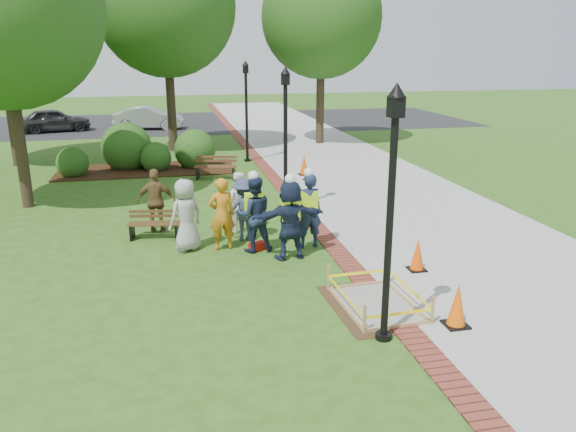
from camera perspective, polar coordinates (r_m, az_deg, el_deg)
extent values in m
plane|color=#285116|center=(12.17, -1.11, -6.25)|extent=(100.00, 100.00, 0.00)
cube|color=#9E9E99|center=(22.69, 6.42, 4.54)|extent=(6.00, 60.00, 0.02)
cube|color=maroon|center=(21.88, -1.70, 4.20)|extent=(0.50, 60.00, 0.03)
cube|color=#381E0F|center=(23.50, -14.12, 4.58)|extent=(7.00, 3.00, 0.05)
cube|color=black|center=(38.36, -9.07, 9.38)|extent=(36.00, 12.00, 0.01)
cube|color=#47331E|center=(11.02, 8.96, -9.00)|extent=(1.81, 2.38, 0.01)
cube|color=gray|center=(11.01, 8.96, -8.93)|extent=(1.29, 1.86, 0.04)
cube|color=tan|center=(11.00, 8.97, -8.84)|extent=(1.41, 1.98, 0.08)
cube|color=tan|center=(10.90, 9.03, -7.73)|extent=(1.44, 2.01, 0.55)
cube|color=yellow|center=(10.89, 9.03, -7.61)|extent=(1.39, 1.96, 0.06)
cube|color=brown|center=(14.87, -13.44, -0.74)|extent=(1.37, 0.59, 0.04)
cube|color=brown|center=(15.01, -13.36, 0.24)|extent=(1.32, 0.24, 0.21)
cube|color=black|center=(14.93, -13.39, -1.52)|extent=(1.26, 0.63, 0.39)
cube|color=brown|center=(21.33, -7.38, 5.02)|extent=(1.63, 0.79, 0.04)
cube|color=brown|center=(21.53, -7.32, 5.78)|extent=(1.54, 0.38, 0.25)
cube|color=black|center=(21.38, -7.36, 4.36)|extent=(1.50, 0.82, 0.46)
cube|color=black|center=(10.57, 16.65, -10.57)|extent=(0.42, 0.42, 0.05)
cone|color=#F65F07|center=(10.39, 16.83, -8.55)|extent=(0.33, 0.33, 0.77)
cube|color=black|center=(12.84, 12.92, -5.33)|extent=(0.38, 0.38, 0.05)
cone|color=#F94C07|center=(12.70, 13.03, -3.77)|extent=(0.30, 0.30, 0.70)
cube|color=black|center=(21.90, 1.63, 4.24)|extent=(0.40, 0.40, 0.05)
cone|color=#E35207|center=(21.82, 1.64, 5.26)|extent=(0.32, 0.32, 0.74)
cube|color=#B4150D|center=(13.75, -3.13, -3.08)|extent=(0.45, 0.35, 0.20)
cylinder|color=black|center=(9.15, 10.23, -1.69)|extent=(0.12, 0.12, 3.80)
cube|color=black|center=(8.74, 10.92, 10.86)|extent=(0.22, 0.22, 0.32)
cone|color=black|center=(8.72, 11.01, 12.49)|extent=(0.28, 0.28, 0.22)
cylinder|color=black|center=(9.88, 9.67, -11.93)|extent=(0.28, 0.28, 0.10)
cylinder|color=black|center=(16.61, -0.26, 6.83)|extent=(0.12, 0.12, 3.80)
cube|color=black|center=(16.38, -0.27, 13.73)|extent=(0.22, 0.22, 0.32)
cone|color=black|center=(16.37, -0.27, 14.61)|extent=(0.28, 0.28, 0.22)
cylinder|color=black|center=(17.02, -0.25, 0.68)|extent=(0.28, 0.28, 0.10)
cylinder|color=black|center=(24.41, -4.23, 9.95)|extent=(0.12, 0.12, 3.80)
cube|color=black|center=(24.26, -4.33, 14.65)|extent=(0.22, 0.22, 0.32)
cone|color=black|center=(24.25, -4.35, 15.24)|extent=(0.28, 0.28, 0.22)
cylinder|color=black|center=(24.69, -4.14, 5.68)|extent=(0.28, 0.28, 0.10)
cylinder|color=#3D2D1E|center=(18.85, -25.73, 7.91)|extent=(0.34, 0.34, 4.80)
sphere|color=#1D4413|center=(18.74, -27.10, 18.28)|extent=(5.71, 5.71, 5.71)
cylinder|color=#3D2D1E|center=(27.56, -11.85, 12.12)|extent=(0.41, 0.41, 5.43)
sphere|color=#1D4413|center=(27.54, -12.36, 20.18)|extent=(6.39, 6.39, 6.39)
cylinder|color=#3D2D1E|center=(29.19, 3.30, 12.36)|extent=(0.41, 0.41, 5.11)
sphere|color=#1D4413|center=(29.14, 3.43, 19.53)|extent=(5.93, 5.93, 5.93)
cylinder|color=#3D2D1E|center=(26.06, -26.45, 10.08)|extent=(0.34, 0.34, 5.03)
sphere|color=#1D4413|center=(23.25, -20.91, 3.81)|extent=(1.22, 1.22, 1.22)
sphere|color=#1D4413|center=(24.14, -15.92, 4.71)|extent=(2.03, 2.03, 2.03)
sphere|color=#1D4413|center=(23.38, -13.22, 4.54)|extent=(1.24, 1.24, 1.24)
sphere|color=#1D4413|center=(23.75, -9.36, 4.94)|extent=(1.69, 1.69, 1.69)
sphere|color=#1D4413|center=(24.13, -13.60, 4.88)|extent=(0.93, 0.93, 0.93)
imported|color=#9F9F9F|center=(13.72, -10.34, 0.08)|extent=(0.67, 0.61, 1.77)
imported|color=#C27016|center=(13.65, -6.74, 0.18)|extent=(0.61, 0.44, 1.79)
imported|color=white|center=(14.92, -5.11, 1.38)|extent=(0.58, 0.43, 1.64)
imported|color=brown|center=(15.24, -13.24, 1.47)|extent=(0.60, 0.43, 1.72)
imported|color=#323B58|center=(14.30, -4.47, 0.66)|extent=(0.54, 0.36, 1.61)
imported|color=#171D3E|center=(12.95, 0.22, -0.40)|extent=(0.64, 0.45, 1.88)
cube|color=#B2EE14|center=(12.87, 0.23, 0.74)|extent=(0.42, 0.26, 0.52)
sphere|color=white|center=(12.70, 0.23, 3.77)|extent=(0.25, 0.25, 0.25)
imported|color=#191941|center=(13.70, 2.09, 0.51)|extent=(0.63, 0.43, 1.86)
cube|color=#B2EE14|center=(13.62, 2.10, 1.58)|extent=(0.42, 0.26, 0.52)
sphere|color=white|center=(13.46, 2.13, 4.42)|extent=(0.25, 0.25, 0.25)
imported|color=#162439|center=(13.45, -3.48, 0.15)|extent=(0.60, 0.40, 1.84)
cube|color=#B2EE14|center=(13.38, -3.50, 1.22)|extent=(0.42, 0.26, 0.52)
sphere|color=white|center=(13.21, -3.55, 4.09)|extent=(0.25, 0.25, 0.25)
imported|color=#2C2B2E|center=(36.27, -22.54, 7.91)|extent=(3.02, 4.93, 1.50)
imported|color=#A6A6AB|center=(35.64, -13.90, 8.56)|extent=(2.72, 4.77, 1.47)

